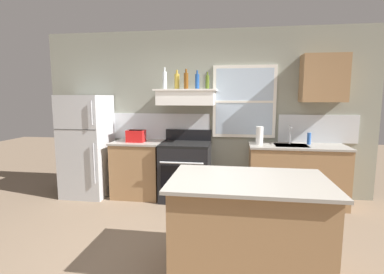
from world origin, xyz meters
name	(u,v)px	position (x,y,z in m)	size (l,w,h in m)	color
ground_plane	(179,266)	(0.00, 0.00, 0.00)	(16.00, 16.00, 0.00)	#7A6651
back_wall	(206,114)	(0.03, 2.23, 1.35)	(5.40, 0.11, 2.70)	gray
refrigerator	(87,146)	(-1.90, 1.84, 0.83)	(0.70, 0.72, 1.66)	#B7BABC
counter_left_of_stove	(138,169)	(-1.05, 1.90, 0.46)	(0.79, 0.63, 0.91)	#9E754C
toaster	(136,136)	(-1.06, 1.85, 1.01)	(0.30, 0.20, 0.19)	red
stove_range	(186,170)	(-0.25, 1.86, 0.46)	(0.76, 0.69, 1.09)	black
range_hood_shelf	(187,97)	(-0.25, 1.96, 1.62)	(0.96, 0.52, 0.24)	white
bottle_clear_tall	(165,80)	(-0.58, 1.90, 1.89)	(0.06, 0.06, 0.34)	silver
bottle_champagne_gold_foil	(177,81)	(-0.41, 2.01, 1.87)	(0.08, 0.08, 0.30)	#B29333
bottle_amber_wine	(186,81)	(-0.25, 1.95, 1.88)	(0.07, 0.07, 0.31)	brown
bottle_blue_liqueur	(197,81)	(-0.08, 1.96, 1.87)	(0.07, 0.07, 0.29)	#1E478C
bottle_olive_oil_square	(207,82)	(0.07, 2.00, 1.86)	(0.06, 0.06, 0.27)	#4C601E
counter_right_with_sink	(296,174)	(1.45, 1.90, 0.46)	(1.43, 0.63, 0.91)	#9E754C
sink_faucet	(290,133)	(1.35, 2.00, 1.08)	(0.03, 0.17, 0.28)	silver
paper_towel_roll	(259,136)	(0.89, 1.90, 1.04)	(0.11, 0.11, 0.27)	white
dish_soap_bottle	(309,139)	(1.63, 2.00, 1.00)	(0.06, 0.06, 0.18)	blue
kitchen_island	(248,227)	(0.64, -0.03, 0.46)	(1.40, 0.90, 0.91)	#9E754C
upper_cabinet_right	(324,78)	(1.80, 2.04, 1.90)	(0.64, 0.32, 0.70)	#9E754C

